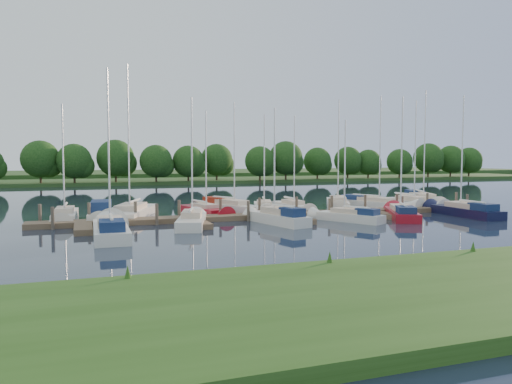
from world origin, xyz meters
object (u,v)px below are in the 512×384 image
object	(u,v)px
dock	(287,216)
sailboat_n_5	(264,208)
sailboat_s_2	(278,219)
sailboat_n_0	(65,217)
motorboat	(101,215)

from	to	relation	value
dock	sailboat_n_5	world-z (taller)	sailboat_n_5
dock	sailboat_s_2	world-z (taller)	sailboat_s_2
sailboat_n_0	motorboat	distance (m)	2.86
dock	sailboat_n_0	world-z (taller)	sailboat_n_0
dock	sailboat_n_0	bearing A→B (deg)	165.02
dock	sailboat_s_2	bearing A→B (deg)	-124.53
sailboat_n_0	motorboat	world-z (taller)	sailboat_n_0
motorboat	sailboat_n_5	distance (m)	14.78
motorboat	sailboat_s_2	distance (m)	14.31
dock	sailboat_s_2	xyz separation A→B (m)	(-2.05, -2.97, 0.15)
sailboat_n_0	sailboat_n_5	distance (m)	17.47
dock	motorboat	world-z (taller)	motorboat
sailboat_n_0	sailboat_s_2	xyz separation A→B (m)	(15.31, -7.62, 0.08)
motorboat	sailboat_s_2	xyz separation A→B (m)	(12.55, -6.88, -0.03)
dock	motorboat	size ratio (longest dim) A/B	5.87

